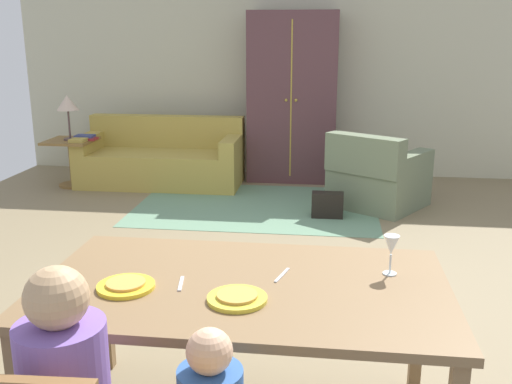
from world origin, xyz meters
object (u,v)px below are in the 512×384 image
(table_lamp, at_px, (67,104))
(book_upper, at_px, (85,136))
(dining_table, at_px, (244,297))
(plate_near_man, at_px, (126,286))
(side_table, at_px, (72,156))
(wine_glass, at_px, (391,247))
(couch, at_px, (162,160))
(book_lower, at_px, (88,139))
(plate_near_child, at_px, (237,299))
(handbag, at_px, (327,205))
(armoire, at_px, (293,98))
(armchair, at_px, (377,178))

(table_lamp, distance_m, book_upper, 0.42)
(dining_table, relative_size, plate_near_man, 7.21)
(table_lamp, height_order, book_upper, table_lamp)
(plate_near_man, height_order, side_table, plate_near_man)
(wine_glass, distance_m, couch, 5.04)
(dining_table, bearing_deg, book_lower, 120.55)
(couch, bearing_deg, side_table, -166.30)
(dining_table, distance_m, plate_near_child, 0.20)
(book_upper, bearing_deg, plate_near_man, -64.80)
(plate_near_child, distance_m, book_upper, 5.24)
(wine_glass, relative_size, book_upper, 0.85)
(book_upper, height_order, handbag, book_upper)
(side_table, distance_m, book_lower, 0.30)
(plate_near_child, xyz_separation_m, side_table, (-2.78, 4.51, -0.39))
(couch, relative_size, armoire, 0.94)
(handbag, bearing_deg, book_lower, 162.61)
(plate_near_man, bearing_deg, couch, 104.52)
(handbag, bearing_deg, dining_table, -95.97)
(side_table, bearing_deg, plate_near_child, -58.37)
(couch, bearing_deg, dining_table, -69.50)
(dining_table, xyz_separation_m, book_lower, (-2.56, 4.34, -0.10))
(side_table, relative_size, book_upper, 2.64)
(book_upper, relative_size, handbag, 0.69)
(plate_near_child, distance_m, table_lamp, 5.30)
(table_lamp, bearing_deg, armchair, -6.94)
(wine_glass, xyz_separation_m, book_lower, (-3.21, 4.16, -0.30))
(dining_table, height_order, table_lamp, table_lamp)
(plate_near_child, bearing_deg, plate_near_man, 173.10)
(dining_table, distance_m, armoire, 5.06)
(table_lamp, relative_size, handbag, 1.69)
(plate_near_man, xyz_separation_m, armoire, (0.37, 5.16, 0.28))
(wine_glass, distance_m, book_lower, 5.27)
(side_table, relative_size, table_lamp, 1.07)
(dining_table, height_order, plate_near_child, plate_near_child)
(plate_near_child, relative_size, armchair, 0.21)
(dining_table, xyz_separation_m, couch, (-1.71, 4.59, -0.39))
(plate_near_man, bearing_deg, book_lower, 114.86)
(armoire, height_order, book_lower, armoire)
(book_upper, bearing_deg, book_lower, -28.46)
(plate_near_man, distance_m, table_lamp, 5.00)
(table_lamp, distance_m, handbag, 3.38)
(armchair, xyz_separation_m, book_upper, (-3.49, 0.48, 0.30))
(dining_table, distance_m, book_lower, 5.04)
(armchair, distance_m, handbag, 0.72)
(plate_near_child, distance_m, wine_glass, 0.75)
(plate_near_man, relative_size, couch, 0.13)
(plate_near_child, bearing_deg, table_lamp, 121.63)
(armchair, bearing_deg, armoire, 130.80)
(dining_table, height_order, armchair, armchair)
(couch, height_order, armchair, same)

